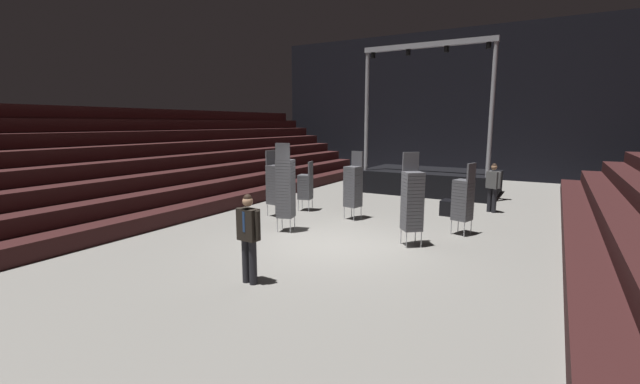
{
  "coord_description": "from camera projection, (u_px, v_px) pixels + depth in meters",
  "views": [
    {
      "loc": [
        4.67,
        -8.8,
        3.0
      ],
      "look_at": [
        -0.07,
        -0.5,
        1.4
      ],
      "focal_mm": 23.12,
      "sensor_mm": 36.0,
      "label": 1
    }
  ],
  "objects": [
    {
      "name": "chair_stack_front_left",
      "position": [
        353.0,
        186.0,
        12.88
      ],
      "size": [
        0.52,
        0.52,
        2.14
      ],
      "rotation": [
        0.0,
        0.0,
        2.94
      ],
      "color": "#B2B5BA",
      "rests_on": "ground_plane"
    },
    {
      "name": "chair_stack_mid_right",
      "position": [
        285.0,
        188.0,
        11.38
      ],
      "size": [
        0.54,
        0.54,
        2.48
      ],
      "rotation": [
        0.0,
        0.0,
        0.26
      ],
      "color": "#B2B5BA",
      "rests_on": "ground_plane"
    },
    {
      "name": "equipment_road_case",
      "position": [
        456.0,
        208.0,
        13.46
      ],
      "size": [
        0.93,
        0.65,
        0.5
      ],
      "primitive_type": "cube",
      "rotation": [
        0.0,
        0.0,
        -0.06
      ],
      "color": "black",
      "rests_on": "ground_plane"
    },
    {
      "name": "chair_stack_front_right",
      "position": [
        463.0,
        199.0,
        11.08
      ],
      "size": [
        0.55,
        0.55,
        1.96
      ],
      "rotation": [
        0.0,
        0.0,
        1.27
      ],
      "color": "#B2B5BA",
      "rests_on": "ground_plane"
    },
    {
      "name": "stage_riser",
      "position": [
        430.0,
        179.0,
        18.04
      ],
      "size": [
        5.5,
        3.3,
        6.1
      ],
      "color": "black",
      "rests_on": "ground_plane"
    },
    {
      "name": "chair_stack_mid_centre",
      "position": [
        412.0,
        200.0,
        10.02
      ],
      "size": [
        0.62,
        0.62,
        2.31
      ],
      "rotation": [
        0.0,
        0.0,
        3.82
      ],
      "color": "#B2B5BA",
      "rests_on": "ground_plane"
    },
    {
      "name": "crew_worker_near_stage",
      "position": [
        493.0,
        185.0,
        13.89
      ],
      "size": [
        0.54,
        0.39,
        1.67
      ],
      "rotation": [
        0.0,
        0.0,
        5.78
      ],
      "color": "black",
      "rests_on": "ground_plane"
    },
    {
      "name": "chair_stack_rear_left",
      "position": [
        275.0,
        184.0,
        13.32
      ],
      "size": [
        0.49,
        0.49,
        2.14
      ],
      "rotation": [
        0.0,
        0.0,
        4.59
      ],
      "color": "#B2B5BA",
      "rests_on": "ground_plane"
    },
    {
      "name": "chair_stack_mid_left",
      "position": [
        306.0,
        186.0,
        14.2
      ],
      "size": [
        0.52,
        0.52,
        1.71
      ],
      "rotation": [
        0.0,
        0.0,
        1.79
      ],
      "color": "#B2B5BA",
      "rests_on": "ground_plane"
    },
    {
      "name": "ground_plane",
      "position": [
        332.0,
        246.0,
        10.33
      ],
      "size": [
        22.0,
        30.0,
        0.1
      ],
      "primitive_type": "cube",
      "color": "slate"
    },
    {
      "name": "bleacher_bank_left",
      "position": [
        149.0,
        157.0,
        14.79
      ],
      "size": [
        6.0,
        24.0,
        3.6
      ],
      "rotation": [
        0.0,
        0.0,
        1.57
      ],
      "color": "black",
      "rests_on": "ground_plane"
    },
    {
      "name": "arena_end_wall",
      "position": [
        462.0,
        105.0,
        22.5
      ],
      "size": [
        22.0,
        0.3,
        8.0
      ],
      "primitive_type": "cube",
      "color": "black",
      "rests_on": "ground_plane"
    },
    {
      "name": "man_with_tie",
      "position": [
        248.0,
        234.0,
        7.67
      ],
      "size": [
        0.57,
        0.26,
        1.72
      ],
      "rotation": [
        0.0,
        0.0,
        3.06
      ],
      "color": "black",
      "rests_on": "ground_plane"
    }
  ]
}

